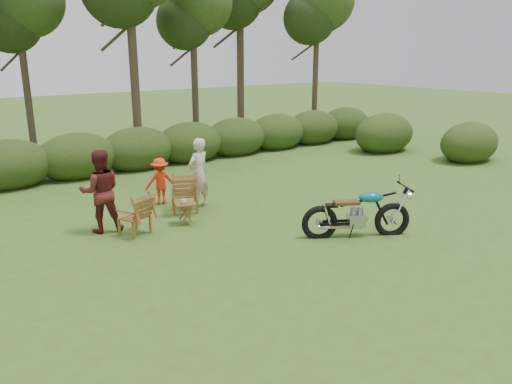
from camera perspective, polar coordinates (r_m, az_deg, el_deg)
ground at (r=10.07m, az=8.31°, el=-6.60°), size 80.00×80.00×0.00m
tree_line at (r=17.74m, az=-13.55°, el=15.42°), size 22.52×11.62×8.14m
motorcycle at (r=10.92m, az=11.27°, el=-4.92°), size 2.35×1.84×1.27m
lawn_chair_right at (r=12.42m, az=-8.09°, el=-2.19°), size 0.92×0.92×1.01m
lawn_chair_left at (r=11.13m, az=-13.61°, el=-4.67°), size 0.82×0.82×0.92m
side_table at (r=11.46m, az=-8.04°, el=-2.45°), size 0.59×0.55×0.50m
cup at (r=11.34m, az=-8.24°, el=-1.06°), size 0.17×0.17×0.11m
adult_a at (r=12.71m, az=-6.47°, el=-1.71°), size 0.74×0.59×1.76m
adult_b at (r=11.48m, az=-16.97°, el=-4.27°), size 1.04×0.91×1.81m
child at (r=13.12m, az=-10.76°, el=-1.34°), size 0.85×0.59×1.21m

